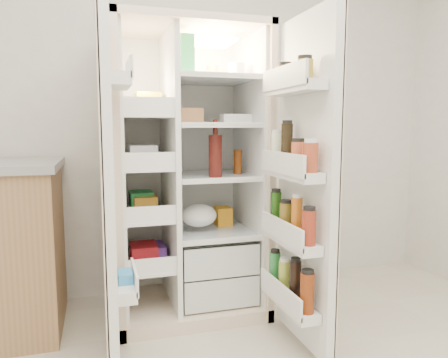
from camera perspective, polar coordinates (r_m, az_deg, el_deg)
name	(u,v)px	position (r m, az deg, el deg)	size (l,w,h in m)	color
wall_back	(180,104)	(3.08, -5.89, 9.98)	(4.00, 0.02, 2.70)	silver
refrigerator	(188,196)	(2.77, -4.86, -2.27)	(0.92, 0.70, 1.80)	beige
freezer_door	(108,190)	(2.09, -15.32, -1.39)	(0.15, 0.40, 1.72)	white
fridge_door	(303,187)	(2.25, 10.56, -1.12)	(0.17, 0.58, 1.72)	white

